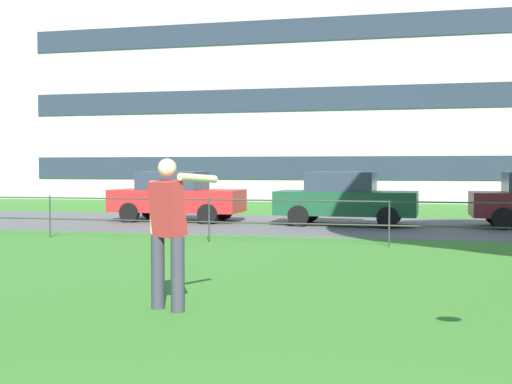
# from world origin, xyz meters

# --- Properties ---
(street_strip) EXTENTS (80.00, 6.73, 0.01)m
(street_strip) POSITION_xyz_m (0.00, 17.43, 0.00)
(street_strip) COLOR #565454
(street_strip) RESTS_ON ground
(park_fence) EXTENTS (31.62, 0.04, 1.00)m
(park_fence) POSITION_xyz_m (0.00, 12.55, 0.67)
(park_fence) COLOR #333833
(park_fence) RESTS_ON ground
(person_thrower) EXTENTS (0.72, 0.72, 1.77)m
(person_thrower) POSITION_xyz_m (-2.27, 5.63, 0.96)
(person_thrower) COLOR #383842
(person_thrower) RESTS_ON ground
(car_red_far_left) EXTENTS (4.01, 1.83, 1.54)m
(car_red_far_left) POSITION_xyz_m (-6.68, 17.83, 0.78)
(car_red_far_left) COLOR red
(car_red_far_left) RESTS_ON ground
(car_dark_green_far_right) EXTENTS (4.06, 1.93, 1.54)m
(car_dark_green_far_right) POSITION_xyz_m (-1.45, 17.66, 0.78)
(car_dark_green_far_right) COLOR #194C2D
(car_dark_green_far_right) RESTS_ON ground
(apartment_building_background) EXTENTS (39.58, 15.50, 20.09)m
(apartment_building_background) POSITION_xyz_m (-2.29, 37.61, 10.05)
(apartment_building_background) COLOR #B7B2AD
(apartment_building_background) RESTS_ON ground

